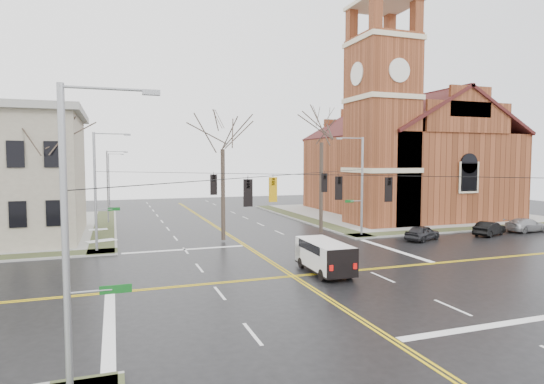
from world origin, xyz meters
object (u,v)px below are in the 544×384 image
object	(u,v)px
parked_car_b	(489,229)
streetlight_north_a	(109,184)
cargo_van	(323,254)
tree_ne	(322,136)
streetlight_north_b	(110,177)
tree_nw_near	(223,143)
signal_pole_nw	(98,188)
signal_pole_sw	(72,235)
tree_nw_far	(49,149)
parked_car_a	(422,233)
parked_car_c	(526,225)
signal_pole_ne	(360,183)
church	(399,149)

from	to	relation	value
parked_car_b	streetlight_north_a	bearing A→B (deg)	37.21
streetlight_north_a	cargo_van	distance (m)	30.69
tree_ne	streetlight_north_a	bearing A→B (deg)	144.06
streetlight_north_b	tree_nw_near	size ratio (longest dim) A/B	0.68
signal_pole_nw	signal_pole_sw	bearing A→B (deg)	-90.00
parked_car_b	tree_nw_far	size ratio (longest dim) A/B	0.37
parked_car_a	parked_car_c	xyz separation A→B (m)	(12.78, 0.62, -0.01)
parked_car_a	streetlight_north_b	bearing A→B (deg)	8.76
parked_car_a	tree_nw_far	distance (m)	31.71
signal_pole_ne	parked_car_c	xyz separation A→B (m)	(16.86, -3.12, -4.28)
streetlight_north_a	tree_nw_near	distance (m)	18.18
parked_car_c	tree_ne	xyz separation A→B (m)	(-19.62, 5.69, 8.62)
streetlight_north_a	parked_car_a	distance (m)	33.21
signal_pole_ne	streetlight_north_a	distance (m)	27.48
tree_nw_far	church	bearing A→B (deg)	15.46
signal_pole_nw	parked_car_b	distance (m)	34.73
streetlight_north_b	tree_nw_near	xyz separation A→B (m)	(9.36, -35.05, 4.04)
church	parked_car_c	distance (m)	18.47
streetlight_north_a	tree_nw_far	world-z (taller)	tree_nw_far
parked_car_a	tree_ne	distance (m)	12.68
church	signal_pole_sw	bearing A→B (deg)	-134.84
parked_car_c	signal_pole_ne	bearing A→B (deg)	75.85
cargo_van	parked_car_a	bearing A→B (deg)	31.02
church	cargo_van	distance (m)	34.10
signal_pole_nw	parked_car_b	bearing A→B (deg)	-6.20
church	streetlight_north_a	xyz separation A→B (m)	(-35.42, 3.22, -3.97)
signal_pole_nw	tree_nw_far	distance (m)	5.19
parked_car_a	tree_ne	bearing A→B (deg)	23.12
cargo_van	parked_car_b	size ratio (longest dim) A/B	1.30
church	tree_nw_near	xyz separation A→B (m)	(-26.06, -11.83, 0.08)
streetlight_north_a	streetlight_north_b	world-z (taller)	same
parked_car_c	tree_nw_near	bearing A→B (deg)	77.52
tree_nw_near	parked_car_a	bearing A→B (deg)	-17.29
cargo_van	parked_car_c	distance (m)	27.25
signal_pole_ne	signal_pole_sw	xyz separation A→B (m)	(-22.64, -23.00, 0.00)
signal_pole_ne	parked_car_a	bearing A→B (deg)	-42.58
signal_pole_nw	streetlight_north_a	xyz separation A→B (m)	(0.67, 16.50, -0.48)
streetlight_north_b	cargo_van	distance (m)	49.49
streetlight_north_b	tree_ne	bearing A→B (deg)	-60.48
signal_pole_nw	signal_pole_ne	bearing A→B (deg)	0.00
parked_car_b	tree_nw_near	bearing A→B (deg)	56.21
signal_pole_ne	parked_car_b	world-z (taller)	signal_pole_ne
signal_pole_ne	signal_pole_sw	world-z (taller)	same
streetlight_north_b	signal_pole_sw	bearing A→B (deg)	-90.64
cargo_van	tree_ne	distance (m)	17.22
church	tree_nw_near	world-z (taller)	church
streetlight_north_b	streetlight_north_a	bearing A→B (deg)	-90.00
signal_pole_sw	streetlight_north_b	size ratio (longest dim) A/B	1.12
streetlight_north_a	cargo_van	world-z (taller)	streetlight_north_a
tree_nw_far	tree_nw_near	world-z (taller)	tree_nw_near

